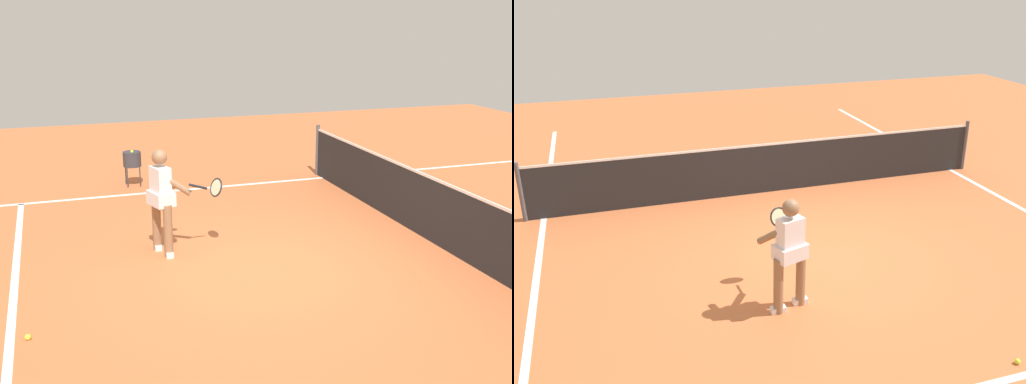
# 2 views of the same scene
# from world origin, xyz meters

# --- Properties ---
(ground_plane) EXTENTS (25.15, 25.15, 0.00)m
(ground_plane) POSITION_xyz_m (0.00, 0.00, 0.00)
(ground_plane) COLOR #C66638
(sideline_left_marking) EXTENTS (0.10, 17.34, 0.01)m
(sideline_left_marking) POSITION_xyz_m (-4.23, 0.00, 0.00)
(sideline_left_marking) COLOR white
(sideline_left_marking) RESTS_ON ground
(court_net) EXTENTS (9.13, 0.08, 1.09)m
(court_net) POSITION_xyz_m (0.00, 2.72, 0.51)
(court_net) COLOR #4C4C51
(court_net) RESTS_ON ground
(tennis_player) EXTENTS (0.65, 1.08, 1.55)m
(tennis_player) POSITION_xyz_m (-0.99, -1.25, 0.85)
(tennis_player) COLOR #8C6647
(tennis_player) RESTS_ON ground
(tennis_ball_near) EXTENTS (0.07, 0.07, 0.07)m
(tennis_ball_near) POSITION_xyz_m (1.10, -3.14, 0.03)
(tennis_ball_near) COLOR #D1E533
(tennis_ball_near) RESTS_ON ground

